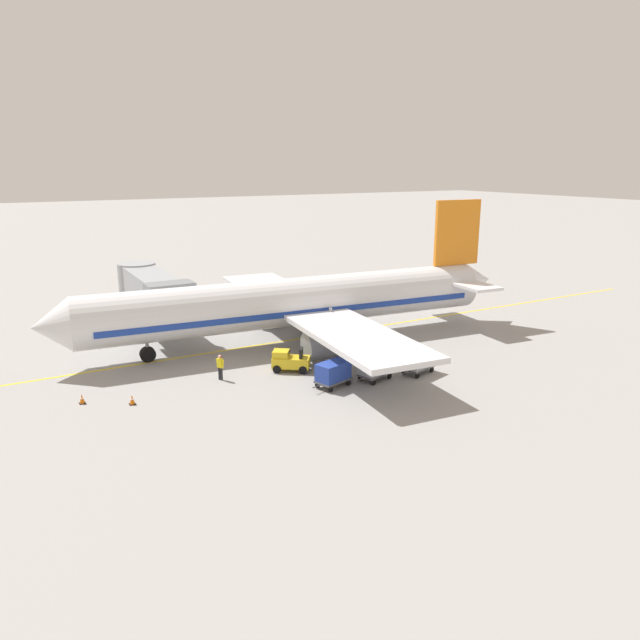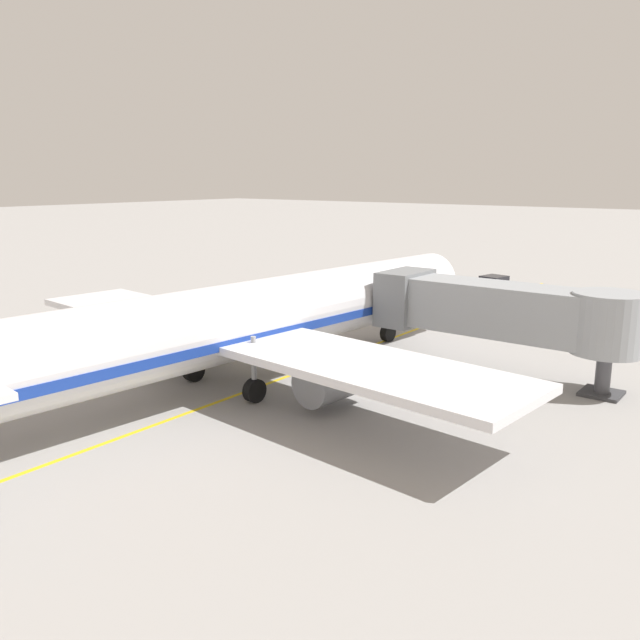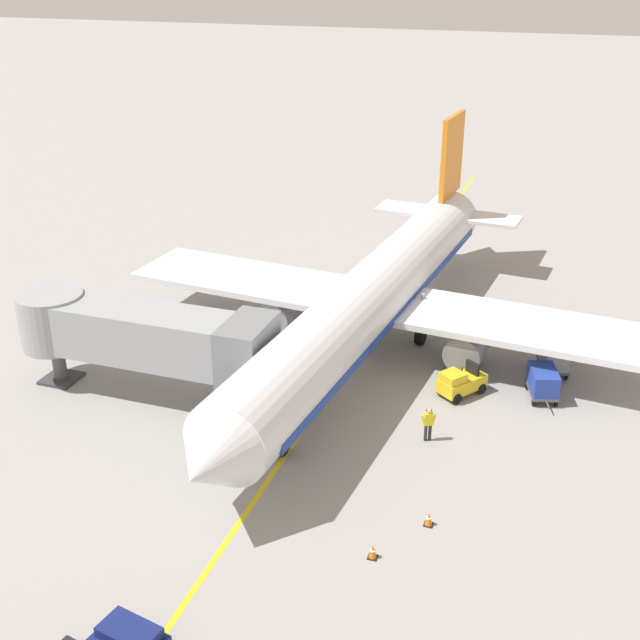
{
  "view_description": "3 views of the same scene",
  "coord_description": "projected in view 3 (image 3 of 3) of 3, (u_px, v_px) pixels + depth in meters",
  "views": [
    {
      "loc": [
        -40.38,
        20.39,
        13.58
      ],
      "look_at": [
        -3.32,
        -0.5,
        2.31
      ],
      "focal_mm": 33.24,
      "sensor_mm": 36.0,
      "label": 1
    },
    {
      "loc": [
        21.05,
        -22.43,
        10.13
      ],
      "look_at": [
        -0.54,
        5.48,
        2.32
      ],
      "focal_mm": 36.52,
      "sensor_mm": 36.0,
      "label": 2
    },
    {
      "loc": [
        -11.34,
        39.47,
        20.53
      ],
      "look_at": [
        1.24,
        3.2,
        2.85
      ],
      "focal_mm": 45.09,
      "sensor_mm": 36.0,
      "label": 3
    }
  ],
  "objects": [
    {
      "name": "baggage_cart_third_in_train",
      "position": [
        565.0,
        332.0,
        45.28
      ],
      "size": [
        1.87,
        2.98,
        1.58
      ],
      "color": "#4C4C51",
      "rests_on": "ground"
    },
    {
      "name": "parked_airliner",
      "position": [
        374.0,
        297.0,
        44.22
      ],
      "size": [
        30.34,
        37.35,
        10.63
      ],
      "color": "silver",
      "rests_on": "ground"
    },
    {
      "name": "baggage_tug_lead",
      "position": [
        461.0,
        382.0,
        40.54
      ],
      "size": [
        2.43,
        2.73,
        1.62
      ],
      "color": "gold",
      "rests_on": "ground"
    },
    {
      "name": "ground_crew_wing_walker",
      "position": [
        428.0,
        423.0,
        36.62
      ],
      "size": [
        0.7,
        0.38,
        1.69
      ],
      "color": "#232328",
      "rests_on": "ground"
    },
    {
      "name": "safety_cone_nose_left",
      "position": [
        429.0,
        519.0,
        31.44
      ],
      "size": [
        0.36,
        0.36,
        0.59
      ],
      "color": "black",
      "rests_on": "ground"
    },
    {
      "name": "ground_plane",
      "position": [
        359.0,
        346.0,
        45.84
      ],
      "size": [
        400.0,
        400.0,
        0.0
      ],
      "primitive_type": "plane",
      "color": "gray"
    },
    {
      "name": "jet_bridge",
      "position": [
        142.0,
        335.0,
        39.27
      ],
      "size": [
        13.51,
        3.5,
        4.98
      ],
      "color": "#93999E",
      "rests_on": "ground"
    },
    {
      "name": "baggage_cart_front",
      "position": [
        543.0,
        381.0,
        40.18
      ],
      "size": [
        1.87,
        2.98,
        1.58
      ],
      "color": "#4C4C51",
      "rests_on": "ground"
    },
    {
      "name": "safety_cone_nose_right",
      "position": [
        373.0,
        551.0,
        29.74
      ],
      "size": [
        0.36,
        0.36,
        0.59
      ],
      "color": "black",
      "rests_on": "ground"
    },
    {
      "name": "baggage_cart_second_in_train",
      "position": [
        554.0,
        356.0,
        42.65
      ],
      "size": [
        1.87,
        2.98,
        1.58
      ],
      "color": "#4C4C51",
      "rests_on": "ground"
    },
    {
      "name": "gate_lead_in_line",
      "position": [
        359.0,
        346.0,
        45.84
      ],
      "size": [
        0.24,
        80.0,
        0.01
      ],
      "primitive_type": "cube",
      "color": "gold",
      "rests_on": "ground"
    }
  ]
}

